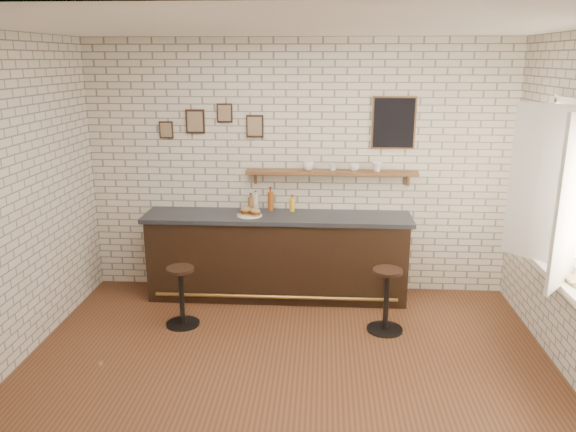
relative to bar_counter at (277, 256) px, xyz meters
name	(u,v)px	position (x,y,z in m)	size (l,w,h in m)	color
ground	(286,371)	(0.22, -1.70, -0.51)	(5.00, 5.00, 0.00)	brown
bar_counter	(277,256)	(0.00, 0.00, 0.00)	(3.10, 0.65, 1.01)	black
sandwich_plate	(250,215)	(-0.31, -0.06, 0.51)	(0.28, 0.28, 0.01)	white
ciabatta_sandwich	(251,211)	(-0.30, -0.06, 0.56)	(0.27, 0.19, 0.08)	#AF8647
potato_chips	(249,215)	(-0.32, -0.06, 0.52)	(0.26, 0.18, 0.00)	gold
bitters_bottle_brown	(251,203)	(-0.33, 0.18, 0.59)	(0.07, 0.07, 0.21)	brown
bitters_bottle_white	(256,203)	(-0.27, 0.18, 0.60)	(0.06, 0.06, 0.24)	silver
bitters_bottle_amber	(271,201)	(-0.09, 0.18, 0.62)	(0.07, 0.07, 0.29)	#8F4617
condiment_bottle_yellow	(292,204)	(0.16, 0.18, 0.59)	(0.06, 0.06, 0.20)	gold
bar_stool_left	(181,294)	(-0.95, -0.83, -0.16)	(0.36, 0.36, 0.65)	black
bar_stool_right	(386,298)	(1.20, -0.82, -0.14)	(0.38, 0.38, 0.68)	black
wall_shelf	(331,173)	(0.62, 0.20, 0.97)	(2.00, 0.18, 0.18)	brown
shelf_cup_a	(309,166)	(0.35, 0.20, 1.05)	(0.13, 0.13, 0.11)	white
shelf_cup_b	(333,167)	(0.64, 0.20, 1.04)	(0.09, 0.09, 0.09)	white
shelf_cup_c	(354,167)	(0.88, 0.20, 1.04)	(0.11, 0.11, 0.09)	white
shelf_cup_d	(377,167)	(1.15, 0.20, 1.04)	(0.11, 0.11, 0.10)	white
back_wall_decor	(317,123)	(0.45, 0.28, 1.54)	(2.96, 0.02, 0.56)	black
window_sill	(555,274)	(2.62, -1.40, 0.39)	(0.20, 1.35, 0.06)	white
casement_window	(561,192)	(2.58, -1.40, 1.14)	(0.40, 1.30, 1.56)	white
book_lower	(567,282)	(2.60, -1.69, 0.43)	(0.18, 0.24, 0.02)	tan
book_upper	(567,279)	(2.60, -1.67, 0.45)	(0.15, 0.21, 0.02)	tan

